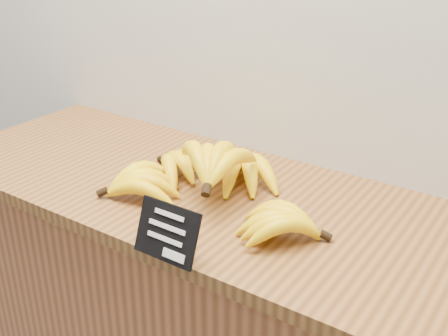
% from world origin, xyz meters
% --- Properties ---
extents(counter_top, '(1.55, 0.54, 0.03)m').
position_xyz_m(counter_top, '(0.17, 2.75, 0.92)').
color(counter_top, brown).
rests_on(counter_top, counter).
extents(chalkboard_sign, '(0.13, 0.04, 0.10)m').
position_xyz_m(chalkboard_sign, '(0.19, 2.49, 0.98)').
color(chalkboard_sign, black).
rests_on(chalkboard_sign, counter_top).
extents(banana_pile, '(0.52, 0.35, 0.12)m').
position_xyz_m(banana_pile, '(0.12, 2.74, 0.97)').
color(banana_pile, yellow).
rests_on(banana_pile, counter_top).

